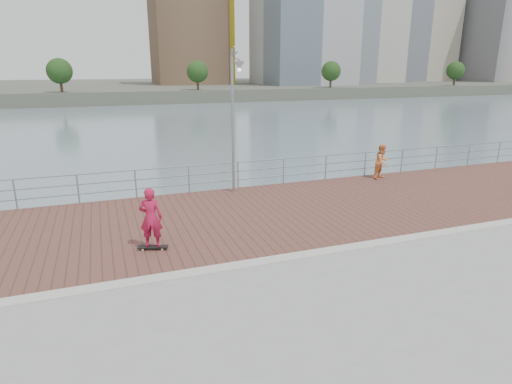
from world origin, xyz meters
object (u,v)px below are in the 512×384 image
object	(u,v)px
street_lamp	(235,97)
bystander	(382,162)
guardrail	(214,174)
skateboarder	(151,218)

from	to	relation	value
street_lamp	bystander	bearing A→B (deg)	1.23
street_lamp	bystander	world-z (taller)	street_lamp
guardrail	street_lamp	xyz separation A→B (m)	(0.68, -0.89, 3.09)
street_lamp	bystander	xyz separation A→B (m)	(6.87, 0.15, -2.99)
skateboarder	bystander	distance (m)	11.56
bystander	guardrail	bearing A→B (deg)	151.55
guardrail	street_lamp	distance (m)	3.29
skateboarder	bystander	size ratio (longest dim) A/B	1.09
guardrail	bystander	distance (m)	7.59
guardrail	street_lamp	bearing A→B (deg)	-52.46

